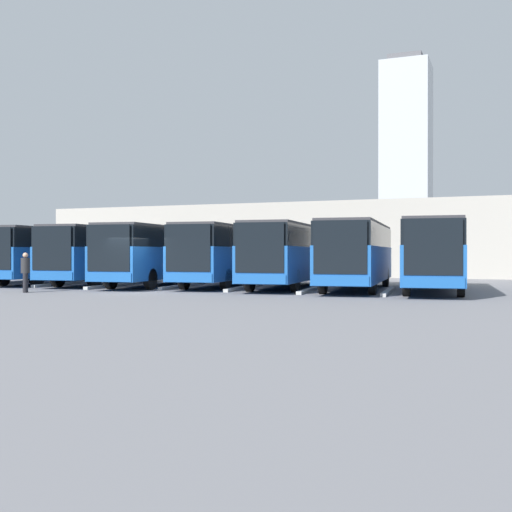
# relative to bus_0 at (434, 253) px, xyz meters

# --- Properties ---
(ground_plane) EXTENTS (600.00, 600.00, 0.00)m
(ground_plane) POSITION_rel_bus_0_xyz_m (12.66, 5.14, -1.80)
(ground_plane) COLOR slate
(bus_0) EXTENTS (3.55, 11.61, 3.23)m
(bus_0) POSITION_rel_bus_0_xyz_m (0.00, 0.00, 0.00)
(bus_0) COLOR #19519E
(bus_0) RESTS_ON ground_plane
(curb_divider_0) EXTENTS (0.80, 5.78, 0.15)m
(curb_divider_0) POSITION_rel_bus_0_xyz_m (1.81, 1.69, -1.73)
(curb_divider_0) COLOR #B2B2AD
(curb_divider_0) RESTS_ON ground_plane
(bus_1) EXTENTS (3.55, 11.61, 3.23)m
(bus_1) POSITION_rel_bus_0_xyz_m (3.62, -0.12, 0.00)
(bus_1) COLOR #19519E
(bus_1) RESTS_ON ground_plane
(curb_divider_1) EXTENTS (0.80, 5.78, 0.15)m
(curb_divider_1) POSITION_rel_bus_0_xyz_m (5.43, 1.56, -1.73)
(curb_divider_1) COLOR #B2B2AD
(curb_divider_1) RESTS_ON ground_plane
(bus_2) EXTENTS (3.55, 11.61, 3.23)m
(bus_2) POSITION_rel_bus_0_xyz_m (7.24, -0.54, 0.00)
(bus_2) COLOR #19519E
(bus_2) RESTS_ON ground_plane
(curb_divider_2) EXTENTS (0.80, 5.78, 0.15)m
(curb_divider_2) POSITION_rel_bus_0_xyz_m (9.05, 1.15, -1.73)
(curb_divider_2) COLOR #B2B2AD
(curb_divider_2) RESTS_ON ground_plane
(bus_3) EXTENTS (3.55, 11.61, 3.23)m
(bus_3) POSITION_rel_bus_0_xyz_m (10.85, -0.91, 0.00)
(bus_3) COLOR #19519E
(bus_3) RESTS_ON ground_plane
(curb_divider_3) EXTENTS (0.80, 5.78, 0.15)m
(curb_divider_3) POSITION_rel_bus_0_xyz_m (12.66, 0.78, -1.73)
(curb_divider_3) COLOR #B2B2AD
(curb_divider_3) RESTS_ON ground_plane
(bus_4) EXTENTS (3.55, 11.61, 3.23)m
(bus_4) POSITION_rel_bus_0_xyz_m (14.47, 0.02, 0.00)
(bus_4) COLOR #19519E
(bus_4) RESTS_ON ground_plane
(curb_divider_4) EXTENTS (0.80, 5.78, 0.15)m
(curb_divider_4) POSITION_rel_bus_0_xyz_m (16.28, 1.71, -1.73)
(curb_divider_4) COLOR #B2B2AD
(curb_divider_4) RESTS_ON ground_plane
(bus_5) EXTENTS (3.55, 11.61, 3.23)m
(bus_5) POSITION_rel_bus_0_xyz_m (18.09, -0.47, 0.00)
(bus_5) COLOR #19519E
(bus_5) RESTS_ON ground_plane
(curb_divider_5) EXTENTS (0.80, 5.78, 0.15)m
(curb_divider_5) POSITION_rel_bus_0_xyz_m (19.90, 1.22, -1.73)
(curb_divider_5) COLOR #B2B2AD
(curb_divider_5) RESTS_ON ground_plane
(bus_6) EXTENTS (3.55, 11.61, 3.23)m
(bus_6) POSITION_rel_bus_0_xyz_m (21.71, -0.39, 0.00)
(bus_6) COLOR #19519E
(bus_6) RESTS_ON ground_plane
(curb_divider_6) EXTENTS (0.80, 5.78, 0.15)m
(curb_divider_6) POSITION_rel_bus_0_xyz_m (23.52, 1.30, -1.73)
(curb_divider_6) COLOR #B2B2AD
(curb_divider_6) RESTS_ON ground_plane
(bus_7) EXTENTS (3.55, 11.61, 3.23)m
(bus_7) POSITION_rel_bus_0_xyz_m (25.33, -0.31, 0.00)
(bus_7) COLOR #19519E
(bus_7) RESTS_ON ground_plane
(pedestrian) EXTENTS (0.56, 0.56, 1.81)m
(pedestrian) POSITION_rel_bus_0_xyz_m (17.20, 7.38, -0.83)
(pedestrian) COLOR black
(pedestrian) RESTS_ON ground_plane
(station_building) EXTENTS (43.51, 14.78, 5.74)m
(station_building) POSITION_rel_bus_0_xyz_m (12.66, -22.06, 1.09)
(station_building) COLOR #A8A399
(station_building) RESTS_ON ground_plane
(office_tower) EXTENTS (16.56, 16.56, 70.84)m
(office_tower) POSITION_rel_bus_0_xyz_m (30.20, -198.43, 33.02)
(office_tower) COLOR #ADB2B7
(office_tower) RESTS_ON ground_plane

